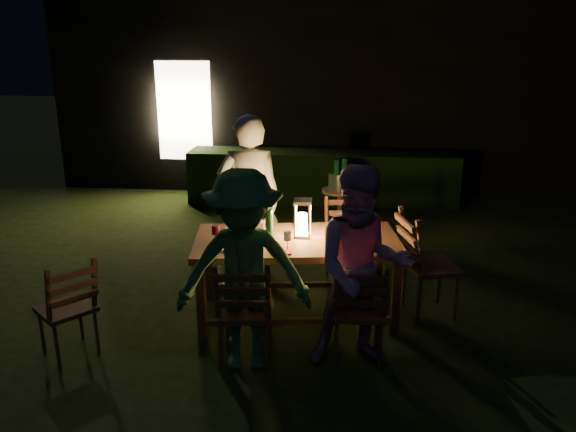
# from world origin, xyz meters

# --- Properties ---
(garden_envelope) EXTENTS (40.00, 40.00, 3.20)m
(garden_envelope) POSITION_xyz_m (-0.01, 6.15, 1.58)
(garden_envelope) COLOR black
(garden_envelope) RESTS_ON ground
(dining_table) EXTENTS (1.94, 1.15, 0.77)m
(dining_table) POSITION_xyz_m (-0.60, -0.19, 0.69)
(dining_table) COLOR #4C2A19
(dining_table) RESTS_ON ground
(chair_near_left) EXTENTS (0.45, 0.48, 0.95)m
(chair_near_left) POSITION_xyz_m (-0.94, -1.02, 0.29)
(chair_near_left) COLOR #4C2A19
(chair_near_left) RESTS_ON ground
(chair_near_right) EXTENTS (0.42, 0.45, 0.92)m
(chair_near_right) POSITION_xyz_m (-0.05, -0.90, 0.28)
(chair_near_right) COLOR #4C2A19
(chair_near_right) RESTS_ON ground
(chair_far_left) EXTENTS (0.50, 0.53, 0.94)m
(chair_far_left) POSITION_xyz_m (-1.14, 0.51, 0.28)
(chair_far_left) COLOR #4C2A19
(chair_far_left) RESTS_ON ground
(chair_far_right) EXTENTS (0.46, 0.49, 0.92)m
(chair_far_right) POSITION_xyz_m (-0.15, 0.64, 0.28)
(chair_far_right) COLOR #4C2A19
(chair_far_right) RESTS_ON ground
(chair_end) EXTENTS (0.60, 0.57, 1.04)m
(chair_end) POSITION_xyz_m (0.62, -0.03, 0.31)
(chair_end) COLOR #4C2A19
(chair_end) RESTS_ON ground
(chair_spare) EXTENTS (0.59, 0.58, 0.90)m
(chair_spare) POSITION_xyz_m (-2.39, -1.05, 0.27)
(chair_spare) COLOR #4C2A19
(chair_spare) RESTS_ON ground
(person_house_side) EXTENTS (0.70, 0.51, 1.79)m
(person_house_side) POSITION_xyz_m (-1.15, 0.56, 0.89)
(person_house_side) COLOR #EDE6CA
(person_house_side) RESTS_ON ground
(person_opp_right) EXTENTS (0.86, 0.71, 1.62)m
(person_opp_right) POSITION_xyz_m (-0.04, -0.95, 0.81)
(person_opp_right) COLOR #AD779E
(person_opp_right) RESTS_ON ground
(person_opp_left) EXTENTS (1.10, 0.72, 1.60)m
(person_opp_left) POSITION_xyz_m (-0.93, -1.07, 0.80)
(person_opp_left) COLOR #366D38
(person_opp_left) RESTS_ON ground
(lantern) EXTENTS (0.16, 0.16, 0.35)m
(lantern) POSITION_xyz_m (-0.55, -0.14, 0.92)
(lantern) COLOR white
(lantern) RESTS_ON dining_table
(plate_far_left) EXTENTS (0.25, 0.25, 0.01)m
(plate_far_left) POSITION_xyz_m (-1.17, -0.05, 0.77)
(plate_far_left) COLOR white
(plate_far_left) RESTS_ON dining_table
(plate_near_left) EXTENTS (0.25, 0.25, 0.01)m
(plate_near_left) POSITION_xyz_m (-1.11, -0.48, 0.77)
(plate_near_left) COLOR white
(plate_near_left) RESTS_ON dining_table
(plate_far_right) EXTENTS (0.25, 0.25, 0.01)m
(plate_far_right) POSITION_xyz_m (-0.18, 0.08, 0.77)
(plate_far_right) COLOR white
(plate_far_right) RESTS_ON dining_table
(plate_near_right) EXTENTS (0.25, 0.25, 0.01)m
(plate_near_right) POSITION_xyz_m (-0.12, -0.35, 0.77)
(plate_near_right) COLOR white
(plate_near_right) RESTS_ON dining_table
(wineglass_a) EXTENTS (0.06, 0.06, 0.18)m
(wineglass_a) POSITION_xyz_m (-0.93, 0.04, 0.85)
(wineglass_a) COLOR #59070F
(wineglass_a) RESTS_ON dining_table
(wineglass_b) EXTENTS (0.06, 0.06, 0.18)m
(wineglass_b) POSITION_xyz_m (-1.29, -0.41, 0.85)
(wineglass_b) COLOR #59070F
(wineglass_b) RESTS_ON dining_table
(wineglass_c) EXTENTS (0.06, 0.06, 0.18)m
(wineglass_c) POSITION_xyz_m (-0.26, -0.43, 0.85)
(wineglass_c) COLOR #59070F
(wineglass_c) RESTS_ON dining_table
(wineglass_d) EXTENTS (0.06, 0.06, 0.18)m
(wineglass_d) POSITION_xyz_m (-0.00, 0.07, 0.85)
(wineglass_d) COLOR #59070F
(wineglass_d) RESTS_ON dining_table
(wineglass_e) EXTENTS (0.06, 0.06, 0.18)m
(wineglass_e) POSITION_xyz_m (-0.66, -0.50, 0.85)
(wineglass_e) COLOR silver
(wineglass_e) RESTS_ON dining_table
(bottle_table) EXTENTS (0.07, 0.07, 0.28)m
(bottle_table) POSITION_xyz_m (-0.84, -0.23, 0.91)
(bottle_table) COLOR #0F471E
(bottle_table) RESTS_ON dining_table
(napkin_left) EXTENTS (0.18, 0.14, 0.01)m
(napkin_left) POSITION_xyz_m (-0.70, -0.53, 0.77)
(napkin_left) COLOR red
(napkin_left) RESTS_ON dining_table
(napkin_right) EXTENTS (0.18, 0.14, 0.01)m
(napkin_right) POSITION_xyz_m (-0.01, -0.42, 0.77)
(napkin_right) COLOR red
(napkin_right) RESTS_ON dining_table
(phone) EXTENTS (0.14, 0.07, 0.01)m
(phone) POSITION_xyz_m (-1.17, -0.57, 0.77)
(phone) COLOR black
(phone) RESTS_ON dining_table
(side_table) EXTENTS (0.46, 0.46, 0.62)m
(side_table) POSITION_xyz_m (-0.22, 2.13, 0.55)
(side_table) COLOR brown
(side_table) RESTS_ON ground
(ice_bucket) EXTENTS (0.30, 0.30, 0.22)m
(ice_bucket) POSITION_xyz_m (-0.22, 2.13, 0.73)
(ice_bucket) COLOR #A5A8AD
(ice_bucket) RESTS_ON side_table
(bottle_bucket_a) EXTENTS (0.07, 0.07, 0.32)m
(bottle_bucket_a) POSITION_xyz_m (-0.27, 2.09, 0.78)
(bottle_bucket_a) COLOR #0F471E
(bottle_bucket_a) RESTS_ON side_table
(bottle_bucket_b) EXTENTS (0.07, 0.07, 0.32)m
(bottle_bucket_b) POSITION_xyz_m (-0.17, 2.17, 0.78)
(bottle_bucket_b) COLOR #0F471E
(bottle_bucket_b) RESTS_ON side_table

